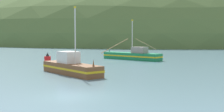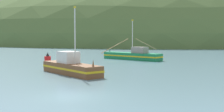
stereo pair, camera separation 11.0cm
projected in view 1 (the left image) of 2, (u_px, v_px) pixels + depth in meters
ground_plane at (75, 96)px, 20.06m from camera, size 600.00×600.00×0.00m
hill_far_right at (71, 39)px, 299.72m from camera, size 140.45×112.36×108.36m
hill_far_center at (135, 42)px, 173.80m from camera, size 215.01×172.01×70.06m
fishing_boat_green at (133, 55)px, 49.94m from camera, size 10.64×14.03×6.68m
fishing_boat_brown at (71, 67)px, 31.46m from camera, size 8.56×7.05×7.02m
channel_buoy at (48, 60)px, 41.46m from camera, size 0.89×0.89×1.68m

